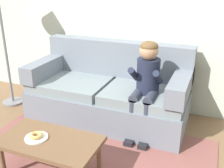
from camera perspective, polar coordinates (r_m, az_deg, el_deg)
name	(u,v)px	position (r m, az deg, el deg)	size (l,w,h in m)	color
ground	(90,155)	(2.92, -4.71, -14.86)	(10.00, 10.00, 0.00)	brown
wall_back	(134,5)	(3.66, 4.74, 16.36)	(8.00, 0.10, 2.80)	beige
couch	(109,93)	(3.46, -0.56, -1.91)	(1.99, 0.90, 0.97)	slate
coffee_table	(50,144)	(2.54, -13.10, -12.29)	(0.91, 0.50, 0.38)	brown
person_child	(146,81)	(3.00, 7.27, 0.74)	(0.34, 0.58, 1.10)	#1E2338
plate	(36,138)	(2.56, -15.78, -10.95)	(0.21, 0.21, 0.01)	white
donut	(36,135)	(2.55, -15.84, -10.47)	(0.12, 0.12, 0.04)	tan
toy_controller	(45,138)	(3.22, -14.15, -11.09)	(0.23, 0.09, 0.05)	#339E56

